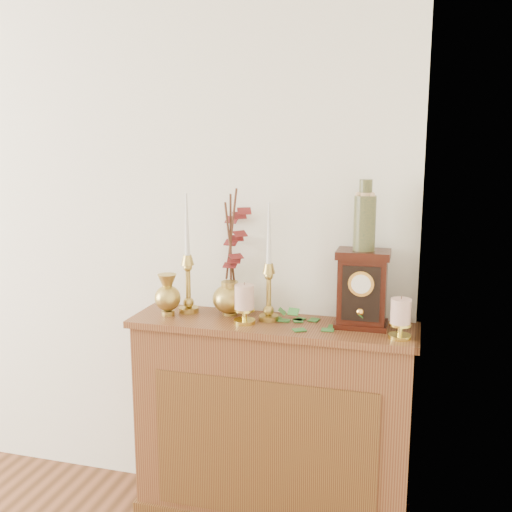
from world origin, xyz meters
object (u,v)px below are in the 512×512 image
(bud_vase, at_px, (168,295))
(candlestick_left, at_px, (188,274))
(candlestick_center, at_px, (269,282))
(ceramic_vase, at_px, (365,219))
(mantel_clock, at_px, (362,290))
(ginger_jar, at_px, (235,257))

(bud_vase, bearing_deg, candlestick_left, 44.94)
(candlestick_left, bearing_deg, candlestick_center, -3.09)
(bud_vase, distance_m, ceramic_vase, 0.93)
(candlestick_center, xyz_separation_m, mantel_clock, (0.40, 0.01, -0.01))
(bud_vase, xyz_separation_m, ceramic_vase, (0.85, 0.07, 0.36))
(candlestick_center, bearing_deg, mantel_clock, 2.15)
(bud_vase, relative_size, ginger_jar, 0.33)
(mantel_clock, relative_size, ceramic_vase, 1.13)
(candlestick_center, relative_size, ceramic_vase, 1.77)
(candlestick_left, bearing_deg, ginger_jar, 14.78)
(candlestick_left, height_order, mantel_clock, candlestick_left)
(bud_vase, bearing_deg, ginger_jar, 24.36)
(candlestick_left, distance_m, ceramic_vase, 0.83)
(candlestick_center, distance_m, ceramic_vase, 0.49)
(bud_vase, bearing_deg, candlestick_center, 6.30)
(candlestick_left, distance_m, ginger_jar, 0.23)
(candlestick_center, bearing_deg, bud_vase, -173.70)
(ginger_jar, xyz_separation_m, mantel_clock, (0.57, -0.06, -0.10))
(candlestick_left, xyz_separation_m, ceramic_vase, (0.78, -0.00, 0.28))
(candlestick_left, xyz_separation_m, candlestick_center, (0.38, -0.02, -0.01))
(mantel_clock, bearing_deg, ceramic_vase, 90.00)
(ginger_jar, height_order, ceramic_vase, ceramic_vase)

